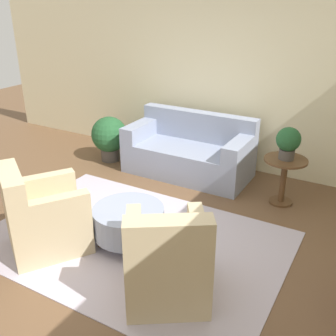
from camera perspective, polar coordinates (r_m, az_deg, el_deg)
name	(u,v)px	position (r m, az deg, el deg)	size (l,w,h in m)	color
ground_plane	(133,242)	(4.62, -5.08, -10.58)	(16.00, 16.00, 0.00)	brown
wall_back	(228,79)	(6.33, 8.69, 12.60)	(9.28, 0.12, 2.80)	beige
rug	(133,241)	(4.62, -5.08, -10.53)	(3.38, 2.32, 0.01)	#BCB2C1
couch	(189,153)	(6.16, 3.11, 2.24)	(1.92, 0.92, 0.93)	#8E99B2
armchair_left	(42,218)	(4.51, -17.80, -6.95)	(1.06, 1.08, 0.98)	#C6B289
armchair_right	(167,263)	(3.66, -0.17, -13.58)	(1.06, 1.08, 0.98)	#C6B289
ottoman_table	(129,221)	(4.46, -5.72, -7.65)	(0.80, 0.80, 0.43)	#8E99B2
side_table	(284,173)	(5.42, 16.50, -0.69)	(0.57, 0.57, 0.65)	brown
potted_plant_on_side_table	(288,142)	(5.26, 17.05, 3.69)	(0.31, 0.31, 0.43)	#4C4742
potted_plant_floor	(109,136)	(6.69, -8.51, 4.60)	(0.60, 0.60, 0.76)	#4C4742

